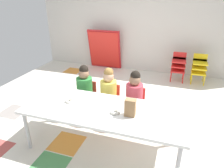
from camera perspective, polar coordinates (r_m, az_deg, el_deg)
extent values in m
cube|color=silver|center=(3.62, 1.02, -8.97)|extent=(5.75, 4.99, 0.02)
cube|color=orange|center=(3.11, -12.45, -15.78)|extent=(0.43, 0.43, 0.00)
cube|color=#478C51|center=(2.84, -17.24, -21.03)|extent=(0.43, 0.43, 0.00)
cube|color=orange|center=(5.77, -10.84, 3.68)|extent=(0.43, 0.43, 0.00)
cube|color=gray|center=(4.14, -25.78, -6.94)|extent=(0.43, 0.43, 0.00)
cube|color=#B24C47|center=(4.11, -3.11, -4.52)|extent=(0.43, 0.43, 0.00)
cube|color=beige|center=(5.53, 9.15, 15.90)|extent=(5.75, 0.10, 2.42)
cube|color=white|center=(2.66, -2.29, -7.30)|extent=(2.10, 0.83, 0.04)
cylinder|color=#B2B2B7|center=(3.02, -22.61, -11.96)|extent=(0.05, 0.05, 0.56)
cylinder|color=#B2B2B7|center=(2.44, 17.92, -20.89)|extent=(0.05, 0.05, 0.56)
cylinder|color=#B2B2B7|center=(3.48, -15.29, -5.79)|extent=(0.05, 0.05, 0.56)
cylinder|color=#B2B2B7|center=(3.00, 18.35, -11.50)|extent=(0.05, 0.05, 0.56)
cube|color=red|center=(3.51, -7.46, -4.52)|extent=(0.32, 0.30, 0.03)
cube|color=red|center=(3.56, -6.57, -1.31)|extent=(0.29, 0.02, 0.30)
cylinder|color=#2D7A38|center=(3.41, -7.66, -1.27)|extent=(0.26, 0.26, 0.38)
sphere|color=#8C664C|center=(3.31, -7.90, 2.81)|extent=(0.17, 0.17, 0.17)
sphere|color=black|center=(3.29, -7.88, 4.02)|extent=(0.15, 0.15, 0.15)
cylinder|color=red|center=(3.54, -10.30, -7.24)|extent=(0.02, 0.02, 0.28)
cylinder|color=red|center=(3.43, -6.12, -8.08)|extent=(0.02, 0.02, 0.28)
cylinder|color=red|center=(3.74, -8.45, -5.31)|extent=(0.02, 0.02, 0.28)
cylinder|color=red|center=(3.63, -4.45, -6.03)|extent=(0.02, 0.02, 0.28)
cube|color=red|center=(3.36, -0.96, -5.63)|extent=(0.32, 0.30, 0.03)
cube|color=red|center=(3.42, -0.15, -2.26)|extent=(0.29, 0.02, 0.30)
cylinder|color=#D8C64C|center=(3.26, -0.98, -2.27)|extent=(0.27, 0.27, 0.38)
sphere|color=tan|center=(3.15, -1.02, 1.98)|extent=(0.17, 0.17, 0.17)
sphere|color=olive|center=(3.14, -0.95, 3.24)|extent=(0.15, 0.15, 0.15)
cylinder|color=red|center=(3.38, -3.94, -8.50)|extent=(0.02, 0.02, 0.28)
cylinder|color=red|center=(3.30, 0.64, -9.34)|extent=(0.02, 0.02, 0.28)
cylinder|color=red|center=(3.58, -2.38, -6.39)|extent=(0.02, 0.02, 0.28)
cylinder|color=red|center=(3.51, 1.94, -7.11)|extent=(0.02, 0.02, 0.28)
cube|color=red|center=(3.27, 6.05, -6.74)|extent=(0.32, 0.30, 0.03)
cube|color=red|center=(3.32, 6.73, -3.25)|extent=(0.29, 0.02, 0.30)
cylinder|color=#BF3F4C|center=(3.16, 6.23, -3.31)|extent=(0.33, 0.33, 0.38)
sphere|color=#8C664C|center=(3.05, 6.44, 1.04)|extent=(0.17, 0.17, 0.17)
sphere|color=black|center=(3.03, 6.55, 2.34)|extent=(0.15, 0.15, 0.15)
cylinder|color=red|center=(3.27, 3.00, -9.74)|extent=(0.02, 0.02, 0.28)
cylinder|color=red|center=(3.22, 7.89, -10.53)|extent=(0.02, 0.02, 0.28)
cylinder|color=red|center=(3.48, 4.15, -7.47)|extent=(0.02, 0.02, 0.28)
cylinder|color=red|center=(3.43, 8.73, -8.17)|extent=(0.02, 0.02, 0.28)
cube|color=red|center=(5.17, 17.90, 3.58)|extent=(0.32, 0.30, 0.03)
cube|color=red|center=(5.27, 18.07, 4.99)|extent=(0.30, 0.02, 0.18)
cube|color=red|center=(5.13, 18.07, 4.83)|extent=(0.32, 0.30, 0.03)
cube|color=red|center=(5.24, 18.23, 6.23)|extent=(0.30, 0.02, 0.18)
cube|color=red|center=(5.09, 18.24, 6.10)|extent=(0.32, 0.30, 0.03)
cube|color=red|center=(5.20, 18.40, 7.49)|extent=(0.30, 0.02, 0.18)
cylinder|color=red|center=(5.09, 16.10, 1.93)|extent=(0.02, 0.02, 0.26)
cylinder|color=red|center=(5.09, 19.23, 1.52)|extent=(0.02, 0.02, 0.26)
cylinder|color=red|center=(5.33, 16.27, 2.92)|extent=(0.02, 0.02, 0.26)
cylinder|color=red|center=(5.34, 19.26, 2.53)|extent=(0.02, 0.02, 0.26)
cube|color=yellow|center=(5.19, 22.99, 2.90)|extent=(0.32, 0.30, 0.03)
cube|color=yellow|center=(5.30, 23.07, 4.32)|extent=(0.30, 0.02, 0.18)
cube|color=yellow|center=(5.16, 23.20, 4.15)|extent=(0.32, 0.30, 0.03)
cube|color=yellow|center=(5.26, 23.28, 5.55)|extent=(0.30, 0.02, 0.18)
cube|color=yellow|center=(5.12, 23.42, 5.41)|extent=(0.32, 0.30, 0.03)
cube|color=yellow|center=(5.23, 23.49, 6.79)|extent=(0.30, 0.02, 0.18)
cylinder|color=yellow|center=(5.10, 21.28, 1.26)|extent=(0.02, 0.02, 0.26)
cylinder|color=yellow|center=(5.13, 24.37, 0.85)|extent=(0.02, 0.02, 0.26)
cylinder|color=yellow|center=(5.35, 21.22, 2.28)|extent=(0.02, 0.02, 0.26)
cylinder|color=yellow|center=(5.37, 24.17, 1.89)|extent=(0.02, 0.02, 0.26)
cube|color=red|center=(5.74, -2.07, 9.62)|extent=(0.90, 0.28, 1.09)
cube|color=red|center=(5.71, -2.19, 9.54)|extent=(0.83, 0.23, 0.99)
cube|color=#9E754C|center=(2.47, 5.13, -6.58)|extent=(0.13, 0.09, 0.22)
cylinder|color=white|center=(2.86, -11.79, -4.92)|extent=(0.18, 0.18, 0.01)
cylinder|color=white|center=(2.75, -6.91, -5.84)|extent=(0.18, 0.18, 0.01)
torus|color=white|center=(2.85, -11.82, -4.56)|extent=(0.12, 0.12, 0.03)
torus|color=white|center=(2.55, 0.89, -7.79)|extent=(0.12, 0.12, 0.04)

